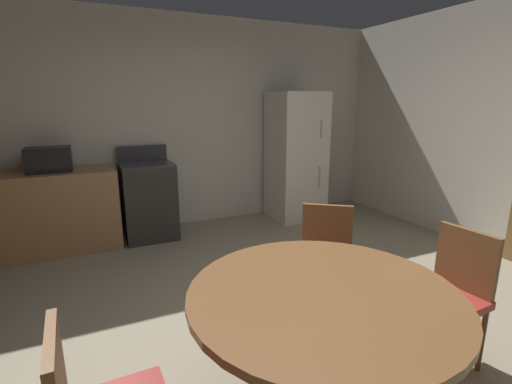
{
  "coord_description": "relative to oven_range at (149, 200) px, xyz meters",
  "views": [
    {
      "loc": [
        -1.21,
        -1.96,
        1.63
      ],
      "look_at": [
        0.12,
        0.91,
        0.85
      ],
      "focal_mm": 25.83,
      "sensor_mm": 36.0,
      "label": 1
    }
  ],
  "objects": [
    {
      "name": "microwave",
      "position": [
        -1.0,
        -0.0,
        0.56
      ],
      "size": [
        0.44,
        0.32,
        0.26
      ],
      "primitive_type": "cube",
      "color": "black",
      "rests_on": "kitchen_counter"
    },
    {
      "name": "refrigerator",
      "position": [
        2.03,
        -0.05,
        0.41
      ],
      "size": [
        0.68,
        0.68,
        1.76
      ],
      "color": "silver",
      "rests_on": "ground"
    },
    {
      "name": "kitchen_counter",
      "position": [
        -1.21,
        -0.0,
        -0.02
      ],
      "size": [
        1.73,
        0.6,
        0.9
      ],
      "primitive_type": "cube",
      "color": "#9E754C",
      "rests_on": "ground"
    },
    {
      "name": "ground_plane",
      "position": [
        0.57,
        -2.51,
        -0.47
      ],
      "size": [
        14.0,
        14.0,
        0.0
      ],
      "primitive_type": "plane",
      "color": "gray"
    },
    {
      "name": "dining_table",
      "position": [
        0.32,
        -3.18,
        0.14
      ],
      "size": [
        1.3,
        1.3,
        0.76
      ],
      "color": "brown",
      "rests_on": "ground"
    },
    {
      "name": "chair_northeast",
      "position": [
        0.93,
        -2.36,
        0.03
      ],
      "size": [
        0.56,
        0.56,
        0.87
      ],
      "rotation": [
        0.0,
        0.0,
        4.08
      ],
      "color": "brown",
      "rests_on": "ground"
    },
    {
      "name": "oven_range",
      "position": [
        0.0,
        0.0,
        0.0
      ],
      "size": [
        0.6,
        0.6,
        1.1
      ],
      "color": "#2D2B28",
      "rests_on": "ground"
    },
    {
      "name": "chair_east",
      "position": [
        1.33,
        -3.11,
        0.03
      ],
      "size": [
        0.43,
        0.43,
        0.87
      ],
      "rotation": [
        0.0,
        0.0,
        3.21
      ],
      "color": "brown",
      "rests_on": "ground"
    },
    {
      "name": "wall_back",
      "position": [
        0.57,
        0.4,
        0.88
      ],
      "size": [
        5.9,
        0.12,
        2.7
      ],
      "primitive_type": "cube",
      "color": "beige",
      "rests_on": "ground"
    }
  ]
}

